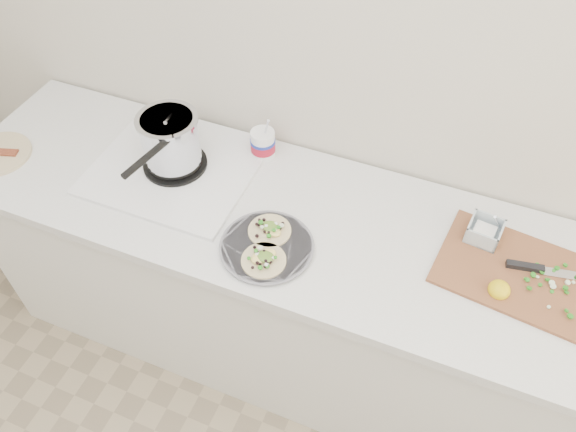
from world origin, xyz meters
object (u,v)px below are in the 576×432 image
at_px(taco_plate, 267,245).
at_px(cutboard, 516,267).
at_px(stove, 172,149).
at_px(tub, 263,142).

height_order(taco_plate, cutboard, cutboard).
height_order(stove, cutboard, stove).
bearing_deg(tub, taco_plate, -65.04).
xyz_separation_m(stove, taco_plate, (0.44, -0.21, -0.07)).
bearing_deg(taco_plate, stove, 154.46).
height_order(tub, cutboard, tub).
relative_size(taco_plate, cutboard, 0.60).
relative_size(stove, taco_plate, 1.86).
distance_m(taco_plate, tub, 0.43).
distance_m(stove, tub, 0.31).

